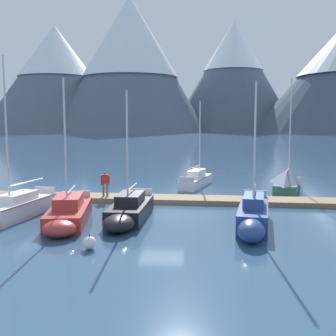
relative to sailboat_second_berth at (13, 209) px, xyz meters
The scene contains 13 objects.
ground_plane 8.15m from the sailboat_second_berth, 10.30° to the left, with size 700.00×700.00×0.00m, color #2D4C6B.
mountain_west_summit 194.97m from the sailboat_second_berth, 107.68° to the left, with size 73.47×73.47×52.33m.
mountain_central_massif 179.27m from the sailboat_second_berth, 96.42° to the left, with size 72.91×72.91×63.28m.
mountain_shoulder_ridge 197.15m from the sailboat_second_berth, 80.99° to the left, with size 64.55×64.55×55.25m.
dock 9.69m from the sailboat_second_berth, 34.30° to the left, with size 26.07×3.70×0.30m.
sailboat_second_berth is the anchor object (origin of this frame).
sailboat_mid_dock_port 3.34m from the sailboat_second_berth, 12.76° to the right, with size 2.66×6.64×7.45m.
sailboat_mid_dock_starboard 6.30m from the sailboat_second_berth, ahead, with size 2.10×6.62×6.89m.
sailboat_far_berth 15.92m from the sailboat_second_berth, 50.35° to the left, with size 3.02×6.47×6.96m.
sailboat_outer_slip 12.78m from the sailboat_second_berth, ahead, with size 2.44×6.62×7.22m.
sailboat_end_of_dock 19.88m from the sailboat_second_berth, 31.07° to the left, with size 3.54×7.10×8.53m.
person_on_dock 6.71m from the sailboat_second_berth, 54.12° to the left, with size 0.59×0.25×1.69m.
mooring_buoy_channel_marker 7.37m from the sailboat_second_berth, 42.33° to the right, with size 0.55×0.55×0.63m.
Camera 1 is at (1.67, -22.70, 5.33)m, focal length 43.72 mm.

